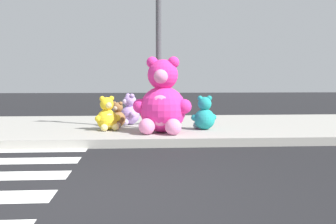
# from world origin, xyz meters

# --- Properties ---
(ground_plane) EXTENTS (60.00, 60.00, 0.00)m
(ground_plane) POSITION_xyz_m (0.00, 0.00, 0.00)
(ground_plane) COLOR black
(sidewalk) EXTENTS (28.00, 4.40, 0.15)m
(sidewalk) POSITION_xyz_m (0.00, 5.20, 0.07)
(sidewalk) COLOR #9E9B93
(sidewalk) RESTS_ON ground_plane
(sign_pole) EXTENTS (0.56, 0.11, 3.20)m
(sign_pole) POSITION_xyz_m (1.00, 4.40, 1.85)
(sign_pole) COLOR #4C4C51
(sign_pole) RESTS_ON sidewalk
(plush_pink_large) EXTENTS (1.07, 0.98, 1.40)m
(plush_pink_large) POSITION_xyz_m (1.04, 3.81, 0.71)
(plush_pink_large) COLOR #F22D93
(plush_pink_large) RESTS_ON sidewalk
(plush_brown) EXTENTS (0.37, 0.38, 0.53)m
(plush_brown) POSITION_xyz_m (0.16, 4.78, 0.36)
(plush_brown) COLOR olive
(plush_brown) RESTS_ON sidewalk
(plush_white) EXTENTS (0.39, 0.38, 0.54)m
(plush_white) POSITION_xyz_m (0.99, 5.10, 0.36)
(plush_white) COLOR white
(plush_white) RESTS_ON sidewalk
(plush_yellow) EXTENTS (0.49, 0.47, 0.66)m
(plush_yellow) POSITION_xyz_m (-0.00, 4.26, 0.42)
(plush_yellow) COLOR yellow
(plush_yellow) RESTS_ON sidewalk
(plush_lavender) EXTENTS (0.49, 0.47, 0.68)m
(plush_lavender) POSITION_xyz_m (0.40, 5.24, 0.42)
(plush_lavender) COLOR #B28CD8
(plush_lavender) RESTS_ON sidewalk
(plush_teal) EXTENTS (0.51, 0.46, 0.67)m
(plush_teal) POSITION_xyz_m (1.89, 4.24, 0.42)
(plush_teal) COLOR teal
(plush_teal) RESTS_ON sidewalk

